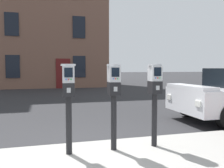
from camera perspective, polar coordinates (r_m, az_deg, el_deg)
The scene contains 5 objects.
ground_plane at distance 4.27m, azimuth -5.38°, elevation -15.76°, with size 160.00×160.00×0.00m, color #28282B.
parking_meter_near_kerb at distance 3.66m, azimuth -10.12°, elevation -1.92°, with size 0.23×0.26×1.34m.
parking_meter_twin_adjacent at distance 3.79m, azimuth 0.42°, elevation -1.66°, with size 0.23×0.26×1.34m.
parking_meter_end_of_row at distance 4.04m, azimuth 9.94°, elevation -1.33°, with size 0.23×0.26×1.35m.
townhouse_brick_corner at distance 21.31m, azimuth -15.23°, elevation 14.88°, with size 8.92×6.77×11.19m.
Camera 1 is at (-0.72, -3.96, 1.42)m, focal length 39.19 mm.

